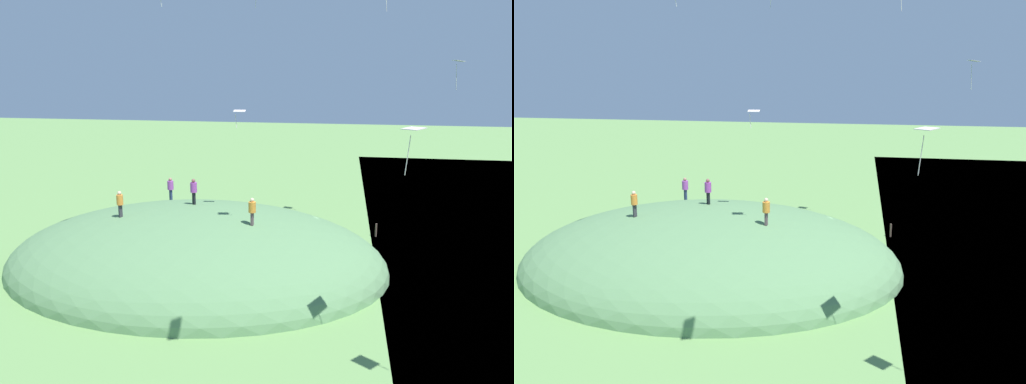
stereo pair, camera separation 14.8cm
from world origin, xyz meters
The scene contains 10 objects.
ground_plane centered at (0.00, 0.00, 0.00)m, with size 160.00×160.00×0.00m, color #638E4C.
grass_hill centered at (6.44, 2.41, 0.00)m, with size 24.64×19.05×7.09m, color #588252.
person_walking_path centered at (7.01, 0.48, 4.57)m, with size 0.63×0.63×1.76m.
person_near_shore centered at (9.89, -3.25, 3.74)m, with size 0.64×0.64×1.72m.
person_watching_kites centered at (10.94, 3.48, 4.33)m, with size 0.56×0.56×1.68m.
person_with_child centered at (2.44, 3.93, 4.35)m, with size 0.51×0.51×1.68m.
kite_3 centered at (3.82, 0.68, 9.73)m, with size 0.80×0.59×1.14m.
kite_7 centered at (-5.47, 11.64, 10.08)m, with size 1.11×1.20×1.97m.
kite_9 centered at (-10.63, -6.78, 12.74)m, with size 0.80×1.03×2.12m.
mooring_post centered at (-5.46, -5.08, 0.51)m, with size 0.14×0.14×1.01m, color brown.
Camera 2 is at (-2.78, 33.37, 12.76)m, focal length 36.77 mm.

